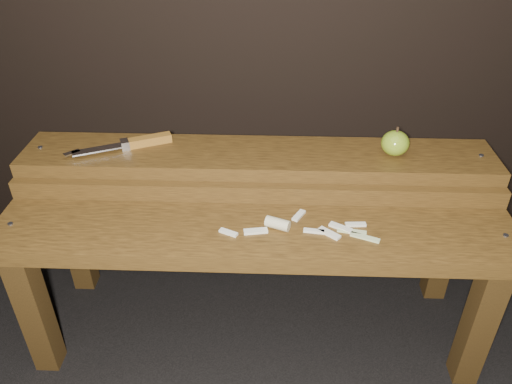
{
  "coord_description": "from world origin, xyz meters",
  "views": [
    {
      "loc": [
        0.04,
        -0.94,
        1.11
      ],
      "look_at": [
        0.0,
        0.06,
        0.45
      ],
      "focal_mm": 35.0,
      "sensor_mm": 36.0,
      "label": 1
    }
  ],
  "objects_px": {
    "bench_front_tier": "(254,256)",
    "knife": "(137,143)",
    "apple": "(395,143)",
    "bench_rear_tier": "(258,181)"
  },
  "relations": [
    {
      "from": "bench_rear_tier",
      "to": "bench_front_tier",
      "type": "bearing_deg",
      "value": -90.0
    },
    {
      "from": "bench_front_tier",
      "to": "apple",
      "type": "relative_size",
      "value": 16.04
    },
    {
      "from": "apple",
      "to": "bench_front_tier",
      "type": "bearing_deg",
      "value": -145.93
    },
    {
      "from": "bench_rear_tier",
      "to": "knife",
      "type": "height_order",
      "value": "knife"
    },
    {
      "from": "bench_front_tier",
      "to": "apple",
      "type": "height_order",
      "value": "apple"
    },
    {
      "from": "bench_rear_tier",
      "to": "apple",
      "type": "xyz_separation_m",
      "value": [
        0.34,
        0.0,
        0.12
      ]
    },
    {
      "from": "bench_front_tier",
      "to": "knife",
      "type": "relative_size",
      "value": 4.69
    },
    {
      "from": "bench_front_tier",
      "to": "knife",
      "type": "xyz_separation_m",
      "value": [
        -0.31,
        0.25,
        0.16
      ]
    },
    {
      "from": "bench_rear_tier",
      "to": "knife",
      "type": "distance_m",
      "value": 0.33
    },
    {
      "from": "bench_front_tier",
      "to": "bench_rear_tier",
      "type": "height_order",
      "value": "bench_rear_tier"
    }
  ]
}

